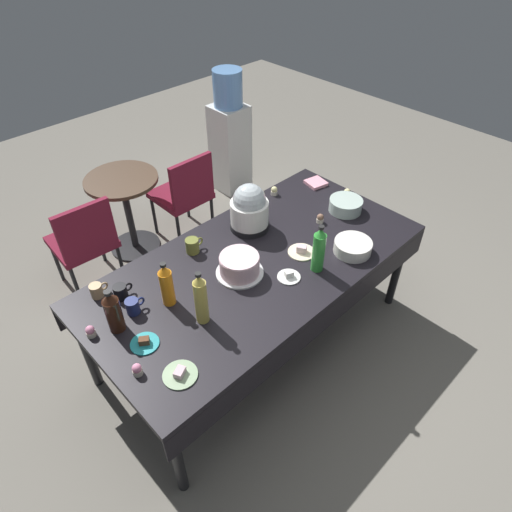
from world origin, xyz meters
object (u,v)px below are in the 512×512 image
object	(u,v)px
cupcake_mint	(347,193)
soda_bottle_orange_juice	(167,285)
potluck_table	(256,269)
glass_salad_bowl	(346,205)
frosted_layer_cake	(239,265)
water_cooler	(230,136)
dessert_plate_sage	(180,374)
ceramic_snack_bowl	(353,247)
dessert_plate_white	(289,276)
coffee_mug_olive	(193,246)
cupcake_berry	(320,219)
soda_bottle_cola	(113,312)
maroon_chair_left	(84,240)
cupcake_lemon	(274,191)
coffee_mug_navy	(133,306)
dessert_plate_cream	(301,251)
round_cafe_table	(126,201)
soda_bottle_ginger_ale	(201,299)
coffee_mug_tan	(97,290)
cupcake_cocoa	(90,331)
slow_cooker	(249,209)
dessert_plate_teal	(145,343)
soda_bottle_lime_soda	(319,250)
cupcake_vanilla	(137,370)
coffee_mug_black	(121,292)

from	to	relation	value
cupcake_mint	soda_bottle_orange_juice	distance (m)	1.60
potluck_table	soda_bottle_orange_juice	xyz separation A→B (m)	(-0.59, 0.10, 0.20)
potluck_table	glass_salad_bowl	bearing A→B (deg)	-2.85
frosted_layer_cake	water_cooler	size ratio (longest dim) A/B	0.24
frosted_layer_cake	soda_bottle_orange_juice	size ratio (longest dim) A/B	1.00
dessert_plate_sage	glass_salad_bowl	bearing A→B (deg)	9.96
ceramic_snack_bowl	dessert_plate_white	world-z (taller)	ceramic_snack_bowl
coffee_mug_olive	soda_bottle_orange_juice	bearing A→B (deg)	-145.26
dessert_plate_white	cupcake_berry	xyz separation A→B (m)	(0.57, 0.23, 0.02)
soda_bottle_cola	maroon_chair_left	world-z (taller)	soda_bottle_cola
cupcake_lemon	coffee_mug_navy	size ratio (longest dim) A/B	0.58
dessert_plate_sage	water_cooler	xyz separation A→B (m)	(2.11, 2.02, -0.17)
maroon_chair_left	water_cooler	size ratio (longest dim) A/B	0.69
dessert_plate_cream	round_cafe_table	xyz separation A→B (m)	(-0.32, 1.66, -0.26)
ceramic_snack_bowl	soda_bottle_ginger_ale	world-z (taller)	soda_bottle_ginger_ale
soda_bottle_ginger_ale	soda_bottle_orange_juice	bearing A→B (deg)	102.96
potluck_table	soda_bottle_ginger_ale	xyz separation A→B (m)	(-0.54, -0.14, 0.22)
soda_bottle_orange_juice	coffee_mug_tan	distance (m)	0.43
cupcake_lemon	round_cafe_table	world-z (taller)	cupcake_lemon
dessert_plate_cream	glass_salad_bowl	bearing A→B (deg)	9.30
cupcake_lemon	cupcake_cocoa	xyz separation A→B (m)	(-1.67, -0.27, 0.00)
water_cooler	coffee_mug_tan	bearing A→B (deg)	-149.34
dessert_plate_cream	coffee_mug_olive	bearing A→B (deg)	134.88
coffee_mug_navy	water_cooler	world-z (taller)	water_cooler
potluck_table	cupcake_lemon	world-z (taller)	cupcake_lemon
slow_cooker	dessert_plate_teal	distance (m)	1.15
cupcake_mint	soda_bottle_lime_soda	distance (m)	0.87
soda_bottle_cola	frosted_layer_cake	bearing A→B (deg)	-10.24
cupcake_vanilla	soda_bottle_ginger_ale	bearing A→B (deg)	6.37
slow_cooker	soda_bottle_ginger_ale	size ratio (longest dim) A/B	0.96
dessert_plate_cream	coffee_mug_olive	size ratio (longest dim) A/B	1.36
cupcake_vanilla	coffee_mug_black	size ratio (longest dim) A/B	0.57
soda_bottle_ginger_ale	glass_salad_bowl	bearing A→B (deg)	3.98
cupcake_cocoa	coffee_mug_tan	distance (m)	0.30
dessert_plate_teal	coffee_mug_navy	xyz separation A→B (m)	(0.09, 0.23, 0.03)
dessert_plate_cream	coffee_mug_navy	world-z (taller)	coffee_mug_navy
dessert_plate_teal	coffee_mug_tan	world-z (taller)	coffee_mug_tan
coffee_mug_tan	soda_bottle_orange_juice	bearing A→B (deg)	-50.97
maroon_chair_left	water_cooler	xyz separation A→B (m)	(1.82, 0.38, 0.10)
ceramic_snack_bowl	coffee_mug_navy	size ratio (longest dim) A/B	2.09
coffee_mug_tan	coffee_mug_olive	bearing A→B (deg)	-6.04
frosted_layer_cake	cupcake_vanilla	world-z (taller)	frosted_layer_cake
dessert_plate_white	coffee_mug_navy	size ratio (longest dim) A/B	1.23
soda_bottle_cola	round_cafe_table	xyz separation A→B (m)	(0.86, 1.39, -0.38)
glass_salad_bowl	coffee_mug_olive	world-z (taller)	coffee_mug_olive
frosted_layer_cake	soda_bottle_ginger_ale	size ratio (longest dim) A/B	0.84
dessert_plate_teal	maroon_chair_left	distance (m)	1.42
dessert_plate_sage	coffee_mug_navy	size ratio (longest dim) A/B	1.51
cupcake_berry	soda_bottle_orange_juice	size ratio (longest dim) A/B	0.23
potluck_table	soda_bottle_ginger_ale	size ratio (longest dim) A/B	6.34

